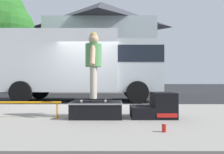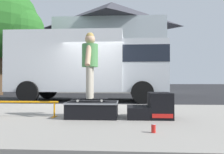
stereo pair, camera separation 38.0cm
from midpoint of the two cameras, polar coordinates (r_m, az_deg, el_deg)
The scene contains 11 objects.
ground_plane at distance 8.07m, azimuth -4.67°, elevation -7.42°, with size 140.00×140.00×0.00m, color black.
sidewalk_slab at distance 5.14m, azimuth -9.59°, elevation -10.32°, with size 50.00×5.00×0.12m, color gray.
skate_box at distance 4.77m, azimuth -2.66°, elevation -8.16°, with size 1.06×0.75×0.33m.
kicker_ramp at distance 4.79m, azimuth 12.71°, elevation -7.60°, with size 0.91×0.70×0.53m.
grind_rail at distance 5.15m, azimuth -20.09°, elevation -6.68°, with size 1.59×0.28×0.34m.
skateboard at distance 4.79m, azimuth -3.41°, elevation -5.63°, with size 0.80×0.29×0.07m.
skater_kid at distance 4.80m, azimuth -3.40°, elevation 4.49°, with size 0.34×0.73×1.42m.
soda_can at distance 3.48m, azimuth 13.74°, elevation -12.68°, with size 0.07×0.07×0.13m.
box_truck at distance 10.28m, azimuth -4.71°, elevation 3.42°, with size 6.91×2.63×3.05m.
street_tree_main at distance 16.51m, azimuth -25.43°, elevation 12.28°, with size 5.41×4.92×7.30m.
house_behind at distance 21.08m, azimuth 0.39°, elevation 8.01°, with size 9.54×8.23×8.40m.
Camera 2 is at (1.35, -7.93, 0.88)m, focal length 35.73 mm.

